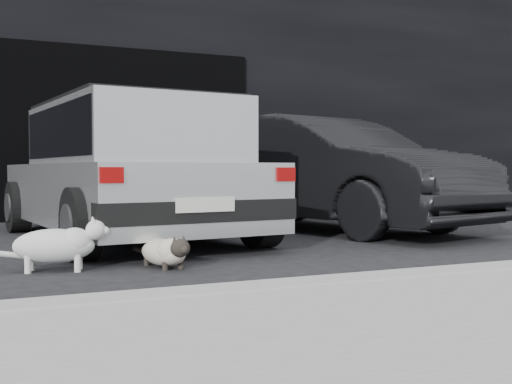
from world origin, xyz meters
name	(u,v)px	position (x,y,z in m)	size (l,w,h in m)	color
ground	(114,253)	(0.00, 0.00, 0.00)	(80.00, 80.00, 0.00)	black
building_facade	(98,73)	(1.00, 6.00, 2.50)	(34.00, 4.00, 5.00)	black
garage_opening	(124,134)	(1.00, 3.99, 1.30)	(4.00, 0.10, 2.60)	black
curb	(372,285)	(1.00, -2.60, 0.06)	(18.00, 0.25, 0.12)	#969691
silver_hatchback	(128,165)	(0.37, 0.99, 0.80)	(2.30, 4.14, 1.47)	silver
second_car	(326,173)	(2.91, 1.17, 0.71)	(1.50, 4.30, 1.42)	black
cat_siamese	(166,252)	(0.18, -1.08, 0.12)	(0.36, 0.77, 0.27)	beige
cat_white	(60,244)	(-0.58, -0.90, 0.20)	(0.86, 0.42, 0.41)	silver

